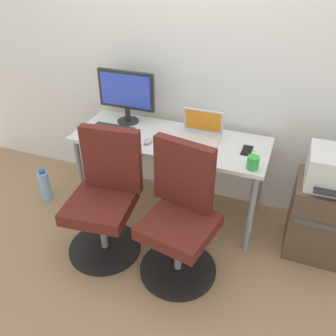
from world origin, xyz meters
TOP-DOWN VIEW (x-y plane):
  - ground_plane at (0.00, 0.00)m, footprint 5.28×5.28m
  - back_wall at (0.00, 0.37)m, footprint 4.40×0.04m
  - desk at (0.00, 0.00)m, footprint 1.51×0.58m
  - office_chair_left at (-0.29, -0.56)m, footprint 0.54×0.54m
  - office_chair_right at (0.28, -0.56)m, footprint 0.54×0.54m
  - side_cabinet at (1.19, -0.05)m, footprint 0.46×0.42m
  - water_bottle_on_floor at (-1.09, -0.26)m, footprint 0.09×0.09m
  - desktop_monitor at (-0.43, 0.15)m, footprint 0.48×0.18m
  - open_laptop at (0.22, 0.06)m, footprint 0.31×0.28m
  - keyboard_by_monitor at (-0.46, -0.21)m, footprint 0.34×0.12m
  - keyboard_by_laptop at (-0.48, -0.03)m, footprint 0.34×0.12m
  - mouse_by_monitor at (0.03, -0.22)m, footprint 0.06×0.10m
  - mouse_by_laptop at (-0.13, -0.13)m, footprint 0.06×0.10m
  - coffee_mug at (0.66, -0.22)m, footprint 0.08×0.08m
  - pen_cup at (0.09, 0.23)m, footprint 0.07×0.07m
  - phone_near_monitor at (0.59, 0.01)m, footprint 0.07×0.14m

SIDE VIEW (x-z plane):
  - ground_plane at x=0.00m, z-range 0.00..0.00m
  - water_bottle_on_floor at x=-1.09m, z-range -0.01..0.30m
  - side_cabinet at x=1.19m, z-range 0.00..0.59m
  - office_chair_left at x=-0.29m, z-range -0.05..0.89m
  - office_chair_right at x=0.28m, z-range -0.05..0.89m
  - desk at x=0.00m, z-range 0.28..0.98m
  - phone_near_monitor at x=0.59m, z-range 0.70..0.71m
  - keyboard_by_monitor at x=-0.46m, z-range 0.70..0.72m
  - keyboard_by_laptop at x=-0.48m, z-range 0.70..0.72m
  - mouse_by_monitor at x=0.03m, z-range 0.70..0.73m
  - mouse_by_laptop at x=-0.13m, z-range 0.70..0.73m
  - coffee_mug at x=0.66m, z-range 0.70..0.79m
  - pen_cup at x=0.09m, z-range 0.70..0.81m
  - open_laptop at x=0.22m, z-range 0.65..0.87m
  - desktop_monitor at x=-0.43m, z-range 0.74..1.17m
  - back_wall at x=0.00m, z-range 0.00..2.60m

